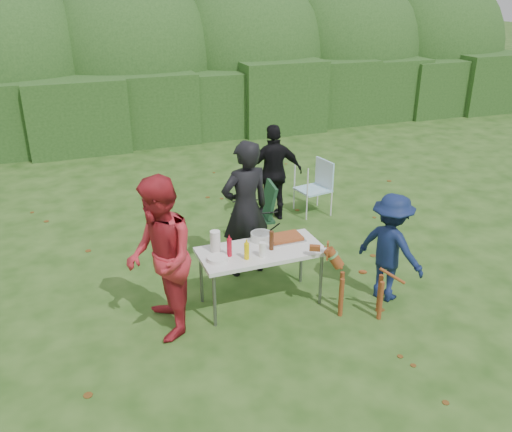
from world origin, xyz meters
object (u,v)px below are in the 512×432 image
object	(u,v)px
mustard_bottle	(247,251)
beer_bottle	(271,240)
ketchup_bottle	(229,248)
folding_table	(261,253)
lawn_chair	(313,187)
child	(390,248)
camping_chair	(255,214)
paper_towel_roll	(215,241)
dog	(362,282)
person_cook	(245,209)
person_red_jacket	(160,259)
person_black_puffy	(274,173)

from	to	relation	value
mustard_bottle	beer_bottle	xyz separation A→B (m)	(0.36, 0.12, 0.02)
mustard_bottle	ketchup_bottle	world-z (taller)	ketchup_bottle
folding_table	lawn_chair	distance (m)	3.00
lawn_chair	ketchup_bottle	distance (m)	3.30
child	lawn_chair	bearing A→B (deg)	-31.17
camping_chair	beer_bottle	size ratio (longest dim) A/B	3.98
ketchup_bottle	paper_towel_roll	bearing A→B (deg)	123.55
dog	mustard_bottle	size ratio (longest dim) A/B	4.56
ketchup_bottle	mustard_bottle	bearing A→B (deg)	-40.84
person_cook	mustard_bottle	world-z (taller)	person_cook
lawn_chair	dog	bearing A→B (deg)	64.98
ketchup_bottle	person_red_jacket	bearing A→B (deg)	-170.17
person_red_jacket	lawn_chair	bearing A→B (deg)	131.43
person_red_jacket	child	size ratio (longest dim) A/B	1.34
person_cook	mustard_bottle	size ratio (longest dim) A/B	9.36
dog	folding_table	bearing A→B (deg)	-3.32
person_red_jacket	paper_towel_roll	distance (m)	0.79
person_cook	paper_towel_roll	distance (m)	0.89
folding_table	camping_chair	size ratio (longest dim) A/B	1.57
person_red_jacket	person_black_puffy	world-z (taller)	person_red_jacket
folding_table	paper_towel_roll	distance (m)	0.57
person_cook	folding_table	bearing A→B (deg)	75.61
beer_bottle	person_cook	bearing A→B (deg)	91.56
person_cook	person_red_jacket	size ratio (longest dim) A/B	1.00
person_cook	person_black_puffy	distance (m)	1.89
ketchup_bottle	paper_towel_roll	distance (m)	0.21
dog	paper_towel_roll	distance (m)	1.80
mustard_bottle	person_red_jacket	bearing A→B (deg)	-179.76
dog	lawn_chair	world-z (taller)	lawn_chair
folding_table	paper_towel_roll	world-z (taller)	paper_towel_roll
camping_chair	beer_bottle	xyz separation A→B (m)	(-0.41, -1.63, 0.38)
dog	ketchup_bottle	size ratio (longest dim) A/B	4.15
camping_chair	lawn_chair	bearing A→B (deg)	-142.84
mustard_bottle	dog	bearing A→B (deg)	-21.41
folding_table	person_cook	bearing A→B (deg)	83.35
ketchup_bottle	beer_bottle	bearing A→B (deg)	-2.44
folding_table	person_black_puffy	size ratio (longest dim) A/B	0.93
person_red_jacket	camping_chair	bearing A→B (deg)	137.44
person_red_jacket	person_black_puffy	distance (m)	3.48
mustard_bottle	ketchup_bottle	size ratio (longest dim) A/B	0.91
person_cook	mustard_bottle	distance (m)	1.02
lawn_chair	ketchup_bottle	size ratio (longest dim) A/B	4.20
camping_chair	ketchup_bottle	bearing A→B (deg)	68.09
person_black_puffy	dog	bearing A→B (deg)	96.26
person_red_jacket	mustard_bottle	distance (m)	1.00
folding_table	beer_bottle	size ratio (longest dim) A/B	6.25
person_red_jacket	camping_chair	xyz separation A→B (m)	(1.77, 1.75, -0.45)
mustard_bottle	person_black_puffy	bearing A→B (deg)	60.87
camping_chair	mustard_bottle	size ratio (longest dim) A/B	4.77
folding_table	dog	distance (m)	1.24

